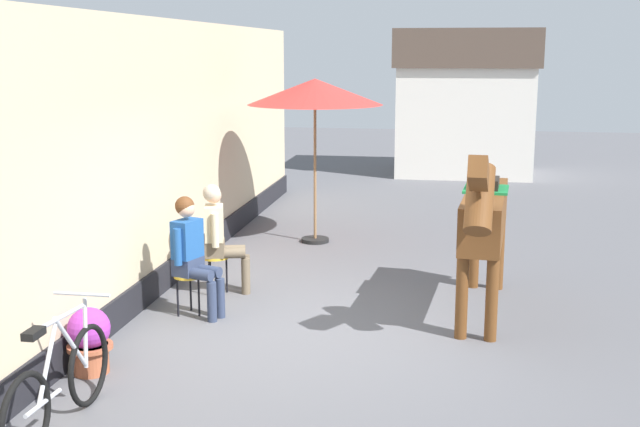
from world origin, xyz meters
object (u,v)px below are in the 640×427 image
Objects in this scene: seated_visitor_near at (192,250)px; saddled_horse_center at (484,217)px; seated_visitor_far at (220,233)px; flower_planter_near at (90,339)px; leaning_bicycle at (59,385)px; cafe_parasol at (315,93)px.

saddled_horse_center is (3.26, 0.58, 0.38)m from seated_visitor_near.
seated_visitor_far is at bearing 86.53° from seated_visitor_near.
flower_planter_near is (-3.69, -2.37, -0.82)m from saddled_horse_center.
saddled_horse_center reaches higher than seated_visitor_far.
leaning_bicycle is (-0.13, -2.96, -0.38)m from seated_visitor_near.
saddled_horse_center is 4.68× the size of flower_planter_near.
seated_visitor_near is at bearing -93.47° from seated_visitor_far.
seated_visitor_far is 3.89m from leaning_bicycle.
seated_visitor_far is 0.79× the size of leaning_bicycle.
seated_visitor_far is 3.38m from cafe_parasol.
cafe_parasol reaches higher than seated_visitor_far.
seated_visitor_far is at bearing 79.86° from flower_planter_near.
cafe_parasol reaches higher than saddled_horse_center.
leaning_bicycle is at bearing -92.46° from seated_visitor_near.
leaning_bicycle is 7.10m from cafe_parasol.
leaning_bicycle is at bearing -133.80° from saddled_horse_center.
cafe_parasol is (0.88, 6.77, 1.97)m from leaning_bicycle.
saddled_horse_center is at bearing 46.20° from leaning_bicycle.
seated_visitor_near is 0.79× the size of leaning_bicycle.
seated_visitor_near is 0.46× the size of saddled_horse_center.
seated_visitor_near is 3.34m from saddled_horse_center.
saddled_horse_center is 1.16× the size of cafe_parasol.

